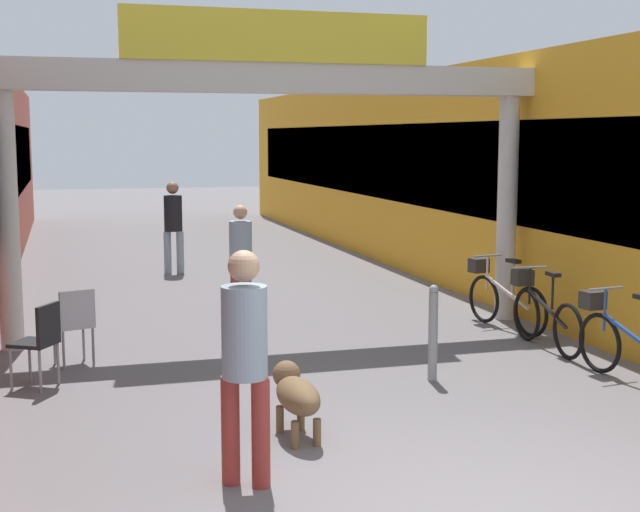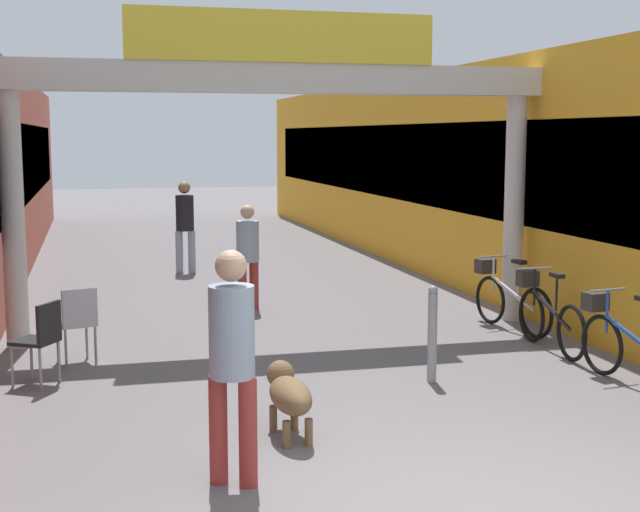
# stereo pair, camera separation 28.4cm
# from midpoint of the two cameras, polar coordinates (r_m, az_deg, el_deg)

# --- Properties ---
(storefront_right) EXTENTS (3.00, 26.00, 3.78)m
(storefront_right) POSITION_cam_midpoint_polar(r_m,az_deg,el_deg) (17.87, 10.96, 5.27)
(storefront_right) COLOR gold
(storefront_right) RESTS_ON ground_plane
(arcade_sign_gateway) EXTENTS (7.40, 0.47, 4.17)m
(arcade_sign_gateway) POSITION_cam_midpoint_polar(r_m,az_deg,el_deg) (11.65, -1.81, 9.45)
(arcade_sign_gateway) COLOR beige
(arcade_sign_gateway) RESTS_ON ground_plane
(pedestrian_with_dog) EXTENTS (0.47, 0.47, 1.79)m
(pedestrian_with_dog) POSITION_cam_midpoint_polar(r_m,az_deg,el_deg) (6.64, -4.43, -6.09)
(pedestrian_with_dog) COLOR #99332D
(pedestrian_with_dog) RESTS_ON ground_plane
(pedestrian_carrying_crate) EXTENTS (0.47, 0.47, 1.59)m
(pedestrian_carrying_crate) POSITION_cam_midpoint_polar(r_m,az_deg,el_deg) (13.33, -4.04, 0.34)
(pedestrian_carrying_crate) COLOR #99332D
(pedestrian_carrying_crate) RESTS_ON ground_plane
(pedestrian_elderly_walking) EXTENTS (0.42, 0.42, 1.75)m
(pedestrian_elderly_walking) POSITION_cam_midpoint_polar(r_m,az_deg,el_deg) (17.08, -8.17, 2.25)
(pedestrian_elderly_walking) COLOR #8C9EB2
(pedestrian_elderly_walking) RESTS_ON ground_plane
(dog_on_leash) EXTENTS (0.37, 0.84, 0.61)m
(dog_on_leash) POSITION_cam_midpoint_polar(r_m,az_deg,el_deg) (7.83, -0.99, -8.77)
(dog_on_leash) COLOR brown
(dog_on_leash) RESTS_ON ground_plane
(bicycle_blue_second) EXTENTS (0.46, 1.68, 0.98)m
(bicycle_blue_second) POSITION_cam_midpoint_polar(r_m,az_deg,el_deg) (10.00, 19.85, -5.30)
(bicycle_blue_second) COLOR black
(bicycle_blue_second) RESTS_ON ground_plane
(bicycle_black_third) EXTENTS (0.46, 1.69, 0.98)m
(bicycle_black_third) POSITION_cam_midpoint_polar(r_m,az_deg,el_deg) (11.33, 15.00, -3.61)
(bicycle_black_third) COLOR black
(bicycle_black_third) RESTS_ON ground_plane
(bicycle_silver_farthest) EXTENTS (0.47, 1.67, 0.98)m
(bicycle_silver_farthest) POSITION_cam_midpoint_polar(r_m,az_deg,el_deg) (12.35, 12.56, -2.61)
(bicycle_silver_farthest) COLOR black
(bicycle_silver_farthest) RESTS_ON ground_plane
(bollard_post_metal) EXTENTS (0.10, 0.10, 1.04)m
(bollard_post_metal) POSITION_cam_midpoint_polar(r_m,az_deg,el_deg) (9.57, 8.05, -4.91)
(bollard_post_metal) COLOR gray
(bollard_post_metal) RESTS_ON ground_plane
(cafe_chair_black_nearer) EXTENTS (0.55, 0.55, 0.89)m
(cafe_chair_black_nearer) POSITION_cam_midpoint_polar(r_m,az_deg,el_deg) (9.74, -16.62, -4.88)
(cafe_chair_black_nearer) COLOR gray
(cafe_chair_black_nearer) RESTS_ON ground_plane
(cafe_chair_aluminium_farther) EXTENTS (0.50, 0.50, 0.89)m
(cafe_chair_aluminium_farther) POSITION_cam_midpoint_polar(r_m,az_deg,el_deg) (10.50, -14.51, -3.90)
(cafe_chair_aluminium_farther) COLOR gray
(cafe_chair_aluminium_farther) RESTS_ON ground_plane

